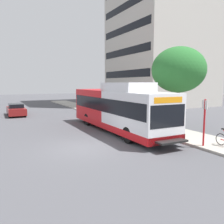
# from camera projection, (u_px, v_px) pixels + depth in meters

# --- Properties ---
(ground_plane) EXTENTS (120.00, 120.00, 0.00)m
(ground_plane) POSITION_uv_depth(u_px,v_px,m) (53.00, 125.00, 20.09)
(ground_plane) COLOR #4C4C51
(sidewalk_curb) EXTENTS (3.00, 56.00, 0.14)m
(sidewalk_curb) POSITION_uv_depth(u_px,v_px,m) (133.00, 122.00, 21.47)
(sidewalk_curb) COLOR #A8A399
(sidewalk_curb) RESTS_ON ground
(transit_bus) EXTENTS (2.58, 12.25, 3.65)m
(transit_bus) POSITION_uv_depth(u_px,v_px,m) (117.00, 109.00, 17.42)
(transit_bus) COLOR white
(transit_bus) RESTS_ON ground
(bus_stop_sign_pole) EXTENTS (0.10, 0.36, 2.60)m
(bus_stop_sign_pole) POSITION_uv_depth(u_px,v_px,m) (204.00, 119.00, 12.74)
(bus_stop_sign_pole) COLOR red
(bus_stop_sign_pole) RESTS_ON sidewalk_curb
(street_tree_near_stop) EXTENTS (3.99, 3.99, 6.15)m
(street_tree_near_stop) POSITION_uv_depth(u_px,v_px,m) (179.00, 70.00, 17.24)
(street_tree_near_stop) COLOR #4C3823
(street_tree_near_stop) RESTS_ON sidewalk_curb
(parked_car_far_lane) EXTENTS (1.80, 4.50, 1.33)m
(parked_car_far_lane) POSITION_uv_depth(u_px,v_px,m) (16.00, 110.00, 25.92)
(parked_car_far_lane) COLOR maroon
(parked_car_far_lane) RESTS_ON ground
(lattice_comm_tower) EXTENTS (1.10, 1.10, 26.65)m
(lattice_comm_tower) POSITION_uv_depth(u_px,v_px,m) (140.00, 60.00, 51.68)
(lattice_comm_tower) COLOR #B7B7BC
(lattice_comm_tower) RESTS_ON ground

